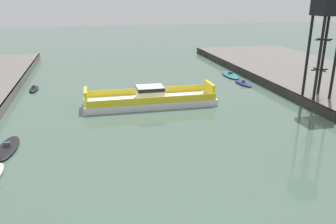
# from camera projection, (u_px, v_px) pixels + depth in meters

# --- Properties ---
(chain_ferry) EXTENTS (21.95, 6.44, 3.30)m
(chain_ferry) POSITION_uv_depth(u_px,v_px,m) (150.00, 99.00, 57.26)
(chain_ferry) COLOR silver
(chain_ferry) RESTS_ON ground
(moored_boat_near_left) EXTENTS (3.45, 8.45, 0.99)m
(moored_boat_near_left) POSITION_uv_depth(u_px,v_px,m) (230.00, 75.00, 78.16)
(moored_boat_near_left) COLOR #237075
(moored_boat_near_left) RESTS_ON ground
(moored_boat_mid_left) EXTENTS (2.49, 5.87, 0.97)m
(moored_boat_mid_left) POSITION_uv_depth(u_px,v_px,m) (243.00, 83.00, 70.64)
(moored_boat_mid_left) COLOR navy
(moored_boat_mid_left) RESTS_ON ground
(moored_boat_mid_right) EXTENTS (2.50, 7.33, 0.94)m
(moored_boat_mid_right) POSITION_uv_depth(u_px,v_px,m) (8.00, 148.00, 40.95)
(moored_boat_mid_right) COLOR black
(moored_boat_mid_right) RESTS_ON ground
(moored_boat_far_right) EXTENTS (1.68, 5.07, 1.00)m
(moored_boat_far_right) POSITION_uv_depth(u_px,v_px,m) (34.00, 89.00, 66.46)
(moored_boat_far_right) COLOR black
(moored_boat_far_right) RESTS_ON ground
(crane_tower) EXTENTS (3.82, 3.82, 15.89)m
(crane_tower) POSITION_uv_depth(u_px,v_px,m) (327.00, 16.00, 52.32)
(crane_tower) COLOR black
(crane_tower) RESTS_ON quay_right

